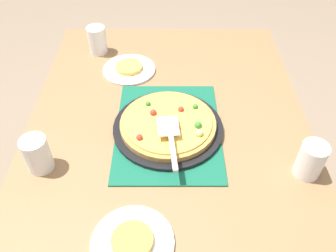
% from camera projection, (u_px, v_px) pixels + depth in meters
% --- Properties ---
extents(ground_plane, '(8.00, 8.00, 0.00)m').
position_uv_depth(ground_plane, '(168.00, 235.00, 1.73)').
color(ground_plane, '#84705B').
extents(dining_table, '(1.40, 1.00, 0.75)m').
position_uv_depth(dining_table, '(168.00, 151.00, 1.28)').
color(dining_table, olive).
rests_on(dining_table, ground_plane).
extents(placemat, '(0.48, 0.36, 0.01)m').
position_uv_depth(placemat, '(168.00, 129.00, 1.20)').
color(placemat, '#145B42').
rests_on(placemat, dining_table).
extents(pizza_pan, '(0.38, 0.38, 0.01)m').
position_uv_depth(pizza_pan, '(168.00, 127.00, 1.20)').
color(pizza_pan, black).
rests_on(pizza_pan, placemat).
extents(pizza, '(0.33, 0.33, 0.05)m').
position_uv_depth(pizza, '(168.00, 123.00, 1.18)').
color(pizza, '#B78442').
rests_on(pizza, pizza_pan).
extents(plate_near_left, '(0.22, 0.22, 0.01)m').
position_uv_depth(plate_near_left, '(129.00, 70.00, 1.45)').
color(plate_near_left, white).
rests_on(plate_near_left, dining_table).
extents(plate_far_right, '(0.22, 0.22, 0.01)m').
position_uv_depth(plate_far_right, '(133.00, 243.00, 0.90)').
color(plate_far_right, white).
rests_on(plate_far_right, dining_table).
extents(served_slice_left, '(0.11, 0.11, 0.02)m').
position_uv_depth(served_slice_left, '(129.00, 67.00, 1.44)').
color(served_slice_left, '#EAB747').
rests_on(served_slice_left, plate_near_left).
extents(served_slice_right, '(0.11, 0.11, 0.02)m').
position_uv_depth(served_slice_right, '(132.00, 240.00, 0.89)').
color(served_slice_right, gold).
rests_on(served_slice_right, plate_far_right).
extents(cup_near, '(0.08, 0.08, 0.12)m').
position_uv_depth(cup_near, '(97.00, 40.00, 1.52)').
color(cup_near, white).
rests_on(cup_near, dining_table).
extents(cup_far, '(0.08, 0.08, 0.12)m').
position_uv_depth(cup_far, '(37.00, 154.00, 1.05)').
color(cup_far, white).
rests_on(cup_far, dining_table).
extents(cup_corner, '(0.08, 0.08, 0.12)m').
position_uv_depth(cup_corner, '(311.00, 160.00, 1.03)').
color(cup_corner, white).
rests_on(cup_corner, dining_table).
extents(pizza_server, '(0.23, 0.08, 0.01)m').
position_uv_depth(pizza_server, '(171.00, 137.00, 1.09)').
color(pizza_server, silver).
rests_on(pizza_server, pizza).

